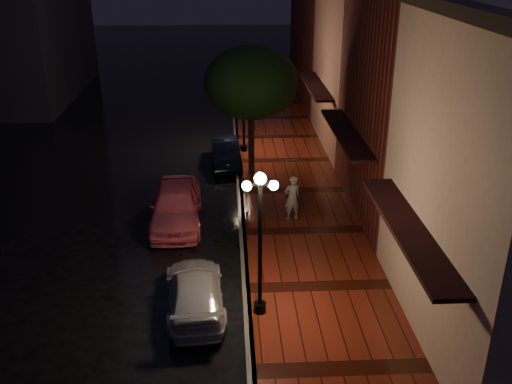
% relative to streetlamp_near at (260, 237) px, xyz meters
% --- Properties ---
extents(ground, '(120.00, 120.00, 0.00)m').
position_rel_streetlamp_near_xyz_m(ground, '(-0.35, 5.00, -2.60)').
color(ground, black).
rests_on(ground, ground).
extents(sidewalk, '(4.50, 60.00, 0.15)m').
position_rel_streetlamp_near_xyz_m(sidewalk, '(1.90, 5.00, -2.53)').
color(sidewalk, '#4C190D').
rests_on(sidewalk, ground).
extents(curb, '(0.25, 60.00, 0.15)m').
position_rel_streetlamp_near_xyz_m(curb, '(-0.35, 5.00, -2.53)').
color(curb, '#595451').
rests_on(curb, ground).
extents(storefront_mid, '(5.00, 8.00, 11.00)m').
position_rel_streetlamp_near_xyz_m(storefront_mid, '(6.65, 7.00, 2.90)').
color(storefront_mid, '#511914').
rests_on(storefront_mid, ground).
extents(storefront_far, '(5.00, 8.00, 9.00)m').
position_rel_streetlamp_near_xyz_m(storefront_far, '(6.65, 15.00, 1.90)').
color(storefront_far, '#8C5951').
rests_on(storefront_far, ground).
extents(storefront_extra, '(5.00, 12.00, 10.00)m').
position_rel_streetlamp_near_xyz_m(storefront_extra, '(6.65, 25.00, 2.40)').
color(storefront_extra, '#511914').
rests_on(storefront_extra, ground).
extents(streetlamp_near, '(0.96, 0.36, 4.31)m').
position_rel_streetlamp_near_xyz_m(streetlamp_near, '(0.00, 0.00, 0.00)').
color(streetlamp_near, black).
rests_on(streetlamp_near, sidewalk).
extents(streetlamp_far, '(0.96, 0.36, 4.31)m').
position_rel_streetlamp_near_xyz_m(streetlamp_far, '(0.00, 14.00, 0.00)').
color(streetlamp_far, black).
rests_on(streetlamp_far, sidewalk).
extents(street_tree, '(4.16, 4.16, 5.80)m').
position_rel_streetlamp_near_xyz_m(street_tree, '(0.26, 10.99, 1.64)').
color(street_tree, black).
rests_on(street_tree, sidewalk).
extents(pink_car, '(1.99, 4.68, 1.58)m').
position_rel_streetlamp_near_xyz_m(pink_car, '(-2.84, 6.08, -1.81)').
color(pink_car, '#E96076').
rests_on(pink_car, ground).
extents(navy_car, '(1.61, 3.85, 1.24)m').
position_rel_streetlamp_near_xyz_m(navy_car, '(-0.95, 12.41, -1.98)').
color(navy_car, black).
rests_on(navy_car, ground).
extents(silver_car, '(2.00, 4.20, 1.18)m').
position_rel_streetlamp_near_xyz_m(silver_car, '(-1.87, 0.48, -2.01)').
color(silver_car, '#B6B4BD').
rests_on(silver_car, ground).
extents(woman_with_umbrella, '(1.03, 1.05, 2.49)m').
position_rel_streetlamp_near_xyz_m(woman_with_umbrella, '(1.58, 5.98, -0.81)').
color(woman_with_umbrella, white).
rests_on(woman_with_umbrella, sidewalk).
extents(parking_meter, '(0.12, 0.10, 1.16)m').
position_rel_streetlamp_near_xyz_m(parking_meter, '(-0.20, 4.30, -1.75)').
color(parking_meter, black).
rests_on(parking_meter, sidewalk).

